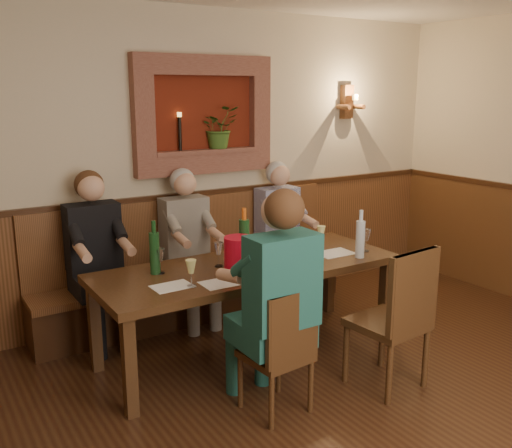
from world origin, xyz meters
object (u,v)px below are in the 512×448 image
at_px(spittoon_bucket, 239,254).
at_px(person_bench_right, 282,245).
at_px(bench, 196,282).
at_px(person_chair_front, 274,320).
at_px(water_bottle, 360,238).
at_px(wine_bottle_green_b, 155,252).
at_px(person_bench_left, 99,274).
at_px(chair_near_left, 277,375).
at_px(chair_near_right, 388,346).
at_px(wine_bottle_green_a, 244,241).
at_px(dining_table, 249,273).
at_px(person_bench_mid, 189,261).

bearing_deg(spittoon_bucket, person_bench_right, 41.92).
distance_m(bench, person_chair_front, 1.77).
bearing_deg(water_bottle, wine_bottle_green_b, 162.69).
xyz_separation_m(person_bench_left, person_bench_right, (1.83, 0.00, -0.02)).
relative_size(chair_near_left, chair_near_right, 0.84).
bearing_deg(wine_bottle_green_a, dining_table, -36.41).
xyz_separation_m(chair_near_left, person_bench_mid, (0.17, 1.66, 0.33)).
distance_m(spittoon_bucket, water_bottle, 1.02).
relative_size(wine_bottle_green_a, wine_bottle_green_b, 1.11).
xyz_separation_m(person_bench_left, person_chair_front, (0.65, -1.61, 0.03)).
relative_size(chair_near_right, person_bench_left, 0.72).
bearing_deg(spittoon_bucket, dining_table, 33.94).
relative_size(person_chair_front, water_bottle, 3.83).
bearing_deg(wine_bottle_green_b, person_bench_left, 109.17).
relative_size(chair_near_left, person_bench_left, 0.60).
bearing_deg(chair_near_right, person_bench_left, 124.40).
bearing_deg(person_bench_left, chair_near_right, -50.09).
bearing_deg(chair_near_right, bench, 101.22).
relative_size(chair_near_left, water_bottle, 2.22).
distance_m(person_bench_left, person_chair_front, 1.74).
height_order(person_chair_front, water_bottle, person_chair_front).
xyz_separation_m(dining_table, chair_near_left, (-0.28, -0.82, -0.42)).
height_order(person_bench_mid, water_bottle, person_bench_mid).
distance_m(wine_bottle_green_a, wine_bottle_green_b, 0.69).
height_order(person_bench_left, person_chair_front, person_chair_front).
height_order(dining_table, wine_bottle_green_b, wine_bottle_green_b).
bearing_deg(dining_table, person_bench_right, 42.99).
bearing_deg(chair_near_left, person_bench_left, 106.23).
bearing_deg(bench, person_bench_mid, -136.20).
distance_m(chair_near_left, person_bench_right, 2.06).
bearing_deg(chair_near_left, water_bottle, 18.59).
xyz_separation_m(dining_table, chair_near_right, (0.57, -0.96, -0.37)).
distance_m(person_chair_front, wine_bottle_green_a, 0.89).
height_order(chair_near_right, person_bench_left, person_bench_left).
relative_size(wine_bottle_green_a, water_bottle, 1.14).
distance_m(chair_near_right, person_bench_mid, 1.95).
bearing_deg(person_bench_right, chair_near_left, -125.51).
distance_m(chair_near_left, chair_near_right, 0.87).
height_order(chair_near_right, person_bench_mid, person_bench_mid).
relative_size(chair_near_right, person_bench_right, 0.74).
height_order(spittoon_bucket, water_bottle, water_bottle).
distance_m(spittoon_bucket, wine_bottle_green_b, 0.62).
distance_m(chair_near_left, wine_bottle_green_a, 1.11).
height_order(person_bench_left, person_bench_mid, person_bench_left).
height_order(bench, wine_bottle_green_b, wine_bottle_green_b).
bearing_deg(wine_bottle_green_a, chair_near_right, -58.61).
height_order(bench, person_chair_front, person_chair_front).
height_order(bench, person_bench_mid, person_bench_mid).
bearing_deg(chair_near_right, dining_table, 115.24).
relative_size(person_bench_left, wine_bottle_green_a, 3.24).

